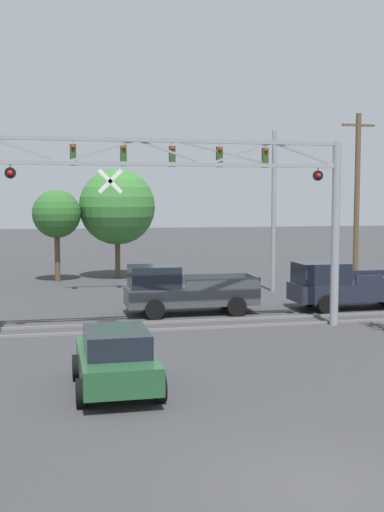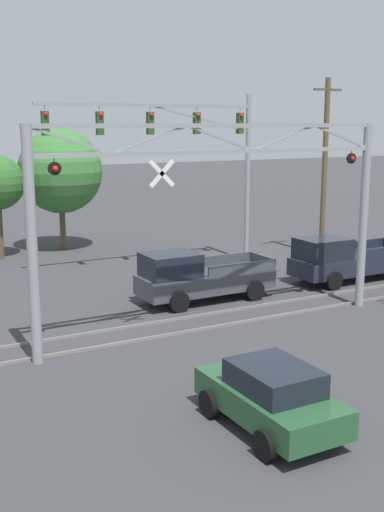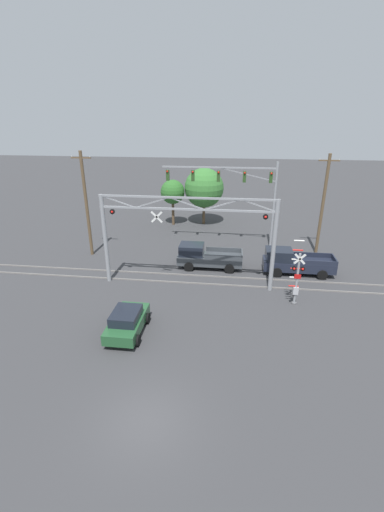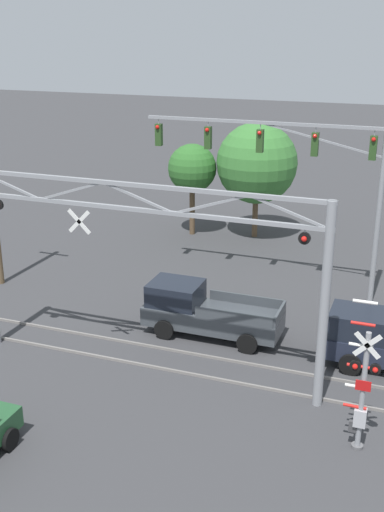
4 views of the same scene
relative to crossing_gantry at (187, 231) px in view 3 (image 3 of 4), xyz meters
name	(u,v)px [view 3 (image 3 of 4)]	position (x,y,z in m)	size (l,w,h in m)	color
ground_plane	(146,421)	(0.01, -13.05, -4.42)	(200.00, 200.00, 0.00)	#38383A
rail_track_near	(188,283)	(0.01, 0.28, -4.37)	(80.00, 0.08, 0.10)	gray
rail_track_far	(190,275)	(0.01, 1.72, -4.37)	(80.00, 0.08, 0.10)	gray
crossing_gantry	(187,231)	(0.00, 0.00, 0.00)	(13.01, 0.32, 6.99)	gray
crossing_signal_mast	(296,280)	(7.85, -1.92, -2.55)	(0.96, 0.35, 4.77)	gray
traffic_signal_span	(243,187)	(4.09, 9.18, 1.58)	(10.91, 0.39, 8.40)	gray
pickup_truck_lead	(205,257)	(1.11, 3.56, -3.41)	(5.54, 2.15, 2.08)	#3D4247
pickup_truck_following	(293,262)	(8.50, 3.30, -3.41)	(5.78, 2.15, 2.08)	#1E2333
sedan_waiting	(127,321)	(-2.73, -6.77, -3.60)	(2.10, 3.91, 1.59)	#23512D
utility_pole_left	(86,204)	(-9.93, 5.26, 0.51)	(1.80, 0.28, 9.56)	brown
utility_pole_right	(323,204)	(11.45, 8.35, 0.37)	(1.80, 0.28, 9.29)	brown
background_tree_beyond_span	(173,192)	(-3.90, 15.79, -0.45)	(2.83, 2.83, 5.42)	brown
background_tree_far_left_verge	(204,188)	(-0.26, 16.62, -0.02)	(4.64, 4.64, 6.73)	brown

